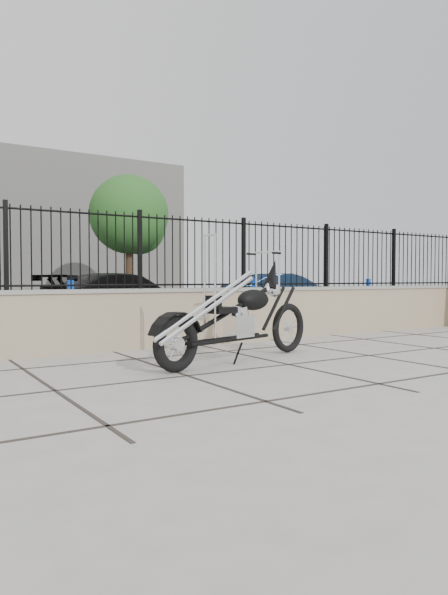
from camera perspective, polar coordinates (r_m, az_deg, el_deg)
The scene contains 11 objects.
ground_plane at distance 7.00m, azimuth 6.99°, elevation -7.18°, with size 90.00×90.00×0.00m, color #99968E.
parking_lot at distance 18.40m, azimuth -18.54°, elevation -1.53°, with size 30.00×30.00×0.00m, color black.
retaining_wall at distance 9.00m, azimuth -3.15°, elevation -2.03°, with size 14.00×0.36×0.96m, color gray.
iron_fence at distance 8.99m, azimuth -3.16°, elevation 4.85°, with size 14.00×0.08×1.20m, color black.
chopper_motorcycle at distance 7.09m, azimuth 1.30°, elevation -0.07°, with size 2.86×0.50×1.72m, color black, non-canonical shape.
car_black at distance 13.77m, azimuth -10.70°, elevation -0.02°, with size 1.76×4.33×1.26m, color black.
car_blue at distance 16.79m, azimuth 6.43°, elevation 0.39°, with size 1.35×3.86×1.27m, color #0D1D33.
bollard_a at distance 10.76m, azimuth -16.16°, elevation -1.09°, with size 0.13×0.13×1.09m, color #0B18B0.
bollard_b at distance 12.91m, azimuth 3.31°, elevation -0.41°, with size 0.14×0.14×1.13m, color #0B5BA6.
bollard_c at distance 15.29m, azimuth 15.25°, elevation -0.12°, with size 0.13×0.13×1.11m, color #0C48BA.
tree_right at distance 23.78m, azimuth -10.19°, elevation 9.15°, with size 3.44×3.44×5.81m.
Camera 1 is at (-4.39, -5.34, 1.12)m, focal length 32.00 mm.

